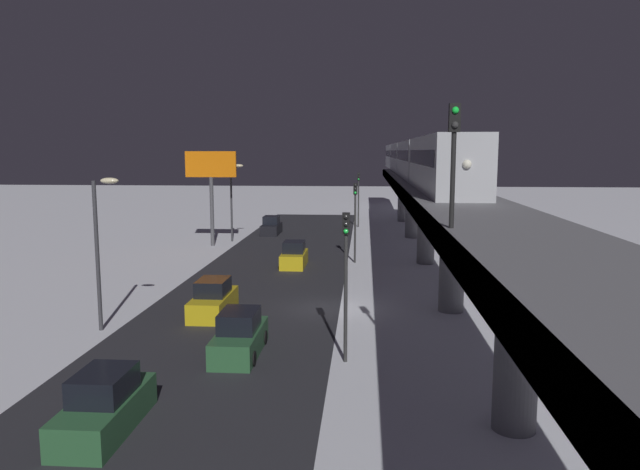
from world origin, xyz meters
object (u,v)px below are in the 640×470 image
subway_train (410,158)px  rail_signal (454,144)px  traffic_light_mid (355,211)px  traffic_light_far (359,192)px  commercial_billboard (211,174)px  sedan_black (271,227)px  sedan_yellow_2 (213,300)px  sedan_green_3 (105,407)px  sedan_green (240,337)px  sedan_yellow (294,256)px  traffic_light_near (346,265)px

subway_train → rail_signal: bearing=87.5°
traffic_light_mid → traffic_light_far: size_ratio=1.00×
traffic_light_far → commercial_billboard: commercial_billboard is taller
sedan_black → traffic_light_mid: bearing=120.0°
subway_train → sedan_yellow_2: (13.14, 34.71, -7.41)m
sedan_black → commercial_billboard: 11.16m
rail_signal → sedan_green_3: rail_signal is taller
subway_train → sedan_green_3: bearing=74.9°
rail_signal → traffic_light_far: (3.59, -50.97, -4.96)m
traffic_light_mid → commercial_billboard: size_ratio=0.72×
sedan_yellow_2 → traffic_light_mid: (-7.50, -16.01, 3.40)m
rail_signal → sedan_green: 13.04m
sedan_green → sedan_yellow_2: 6.95m
subway_train → rail_signal: size_ratio=18.52×
traffic_light_mid → traffic_light_far: (0.00, -23.02, 0.00)m
sedan_yellow → sedan_black: 18.56m
subway_train → commercial_billboard: bearing=29.5°
sedan_green → traffic_light_mid: 23.11m
sedan_yellow → traffic_light_far: size_ratio=0.65×
sedan_green_3 → traffic_light_mid: bearing=-104.1°
traffic_light_mid → sedan_yellow: bearing=21.7°
rail_signal → sedan_green: bearing=-33.9°
sedan_green → sedan_yellow: 20.50m
traffic_light_near → commercial_billboard: (13.63, -30.80, 2.63)m
rail_signal → sedan_black: rail_signal is taller
sedan_black → traffic_light_near: size_ratio=0.70×
traffic_light_far → subway_train: bearing=142.5°
rail_signal → sedan_yellow: size_ratio=0.96×
rail_signal → sedan_yellow_2: rail_signal is taller
sedan_green_3 → traffic_light_near: 10.75m
rail_signal → traffic_light_mid: rail_signal is taller
subway_train → traffic_light_mid: (5.64, 18.70, -4.01)m
sedan_yellow_2 → traffic_light_near: 10.81m
sedan_green_3 → traffic_light_mid: 31.05m
traffic_light_far → sedan_green: bearing=84.1°
sedan_green_3 → traffic_light_far: size_ratio=0.71×
rail_signal → traffic_light_near: bearing=-53.9°
rail_signal → sedan_green_3: (11.09, 1.99, -8.36)m
sedan_green_3 → traffic_light_far: traffic_light_far is taller
sedan_black → traffic_light_near: bearing=103.4°
rail_signal → commercial_billboard: 39.73m
sedan_black → traffic_light_far: bearing=-143.4°
sedan_green → traffic_light_far: 45.76m
sedan_yellow → subway_train: bearing=63.3°
sedan_yellow_2 → sedan_green_3: same height
sedan_yellow_2 → sedan_green: bearing=113.8°
subway_train → sedan_yellow: 24.18m
sedan_green_3 → traffic_light_far: 53.59m
rail_signal → traffic_light_near: 7.86m
rail_signal → traffic_light_far: 51.33m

